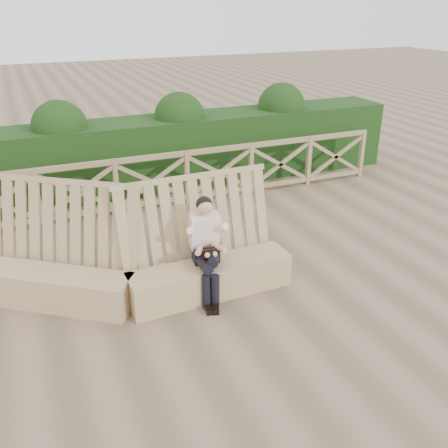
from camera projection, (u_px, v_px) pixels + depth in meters
name	position (u px, v px, depth m)	size (l,w,h in m)	color
ground	(222.00, 295.00, 7.09)	(60.00, 60.00, 0.00)	brown
bench	(131.00, 270.00, 6.92)	(4.36, 2.01, 1.62)	#9C7D59
woman	(206.00, 244.00, 6.80)	(0.45, 0.87, 1.44)	black
guardrail	(152.00, 182.00, 9.79)	(10.10, 0.09, 1.10)	olive
hedge	(137.00, 156.00, 10.72)	(12.00, 1.20, 1.50)	black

